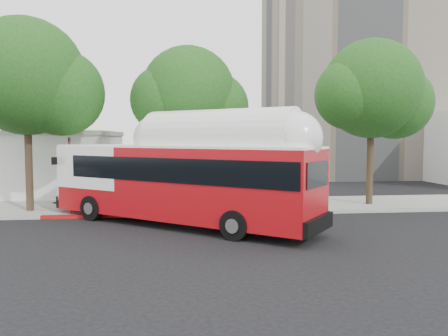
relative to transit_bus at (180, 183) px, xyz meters
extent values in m
plane|color=black|center=(1.49, -1.71, -1.87)|extent=(120.00, 120.00, 0.00)
cube|color=gray|center=(1.49, 4.79, -1.79)|extent=(60.00, 5.00, 0.15)
cube|color=gray|center=(1.49, 2.19, -1.79)|extent=(60.00, 0.30, 0.15)
cube|color=maroon|center=(-1.51, 2.19, -1.79)|extent=(10.00, 0.32, 0.16)
cylinder|color=#2D2116|center=(-7.51, 3.79, 1.17)|extent=(0.36, 0.36, 6.08)
sphere|color=#1B4012|center=(-7.51, 3.79, 4.97)|extent=(5.80, 5.80, 5.80)
sphere|color=#1B4012|center=(-5.92, 3.99, 4.21)|extent=(4.35, 4.35, 4.35)
cylinder|color=#2D2116|center=(0.49, 4.29, 0.85)|extent=(0.36, 0.36, 5.44)
sphere|color=#1B4012|center=(0.49, 4.29, 4.25)|extent=(5.00, 5.00, 5.00)
sphere|color=#1B4012|center=(1.86, 4.49, 3.57)|extent=(3.75, 3.75, 3.75)
cylinder|color=#2D2116|center=(10.49, 4.09, 1.01)|extent=(0.36, 0.36, 5.76)
sphere|color=#1B4012|center=(10.49, 4.09, 4.61)|extent=(5.40, 5.40, 5.40)
sphere|color=#1B4012|center=(11.97, 4.29, 3.89)|extent=(4.05, 4.05, 4.05)
cube|color=tan|center=(19.49, 26.29, 15.63)|extent=(18.00, 18.00, 35.00)
cube|color=#9C0A10|center=(-0.08, 0.06, 0.01)|extent=(11.59, 9.78, 3.03)
cube|color=black|center=(0.34, -0.26, 0.64)|extent=(10.63, 9.07, 0.99)
cube|color=white|center=(-0.08, 0.06, 1.57)|extent=(11.54, 9.72, 0.10)
cube|color=white|center=(1.58, -1.21, 1.84)|extent=(6.57, 5.73, 0.57)
cube|color=black|center=(-5.50, 4.22, -1.34)|extent=(1.81, 2.00, 0.06)
imported|color=navy|center=(-5.50, 4.22, -0.84)|extent=(1.59, 1.80, 0.94)
cylinder|color=#A31711|center=(-5.23, 2.57, -0.05)|extent=(0.11, 0.11, 3.62)
cube|color=black|center=(-5.23, 2.57, 1.85)|extent=(0.05, 0.36, 0.23)
camera|label=1|loc=(-0.15, -18.96, 1.96)|focal=35.00mm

